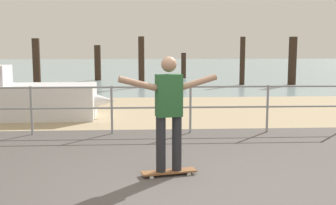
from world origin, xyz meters
The scene contains 12 objects.
beach_strip centered at (0.00, 7.00, 0.00)m, with size 24.00×6.00×0.04m, color tan.
sea_surface centered at (0.00, 35.00, 0.00)m, with size 72.00×50.00×0.04m, color #849EA3.
railing_fence centered at (-1.18, 3.60, 0.70)m, with size 10.16×0.05×1.05m.
sailboat centered at (-3.82, 5.68, 0.52)m, with size 4.99×1.57×5.28m.
skateboard centered at (-0.13, 0.63, 0.07)m, with size 0.82×0.38×0.08m.
skateboarder centered at (-0.13, 0.63, 1.02)m, with size 1.43×0.42×1.65m.
groyne_post_0 centered at (-5.56, 14.73, 1.14)m, with size 0.35×0.35×2.27m, color #332319.
groyne_post_1 centered at (-3.09, 18.23, 0.99)m, with size 0.36×0.36×1.97m, color #332319.
groyne_post_2 centered at (-0.61, 13.97, 1.17)m, with size 0.28×0.28×2.34m, color #332319.
groyne_post_3 centered at (1.86, 19.55, 0.76)m, with size 0.29×0.29×1.52m, color #332319.
groyne_post_4 centered at (4.33, 15.02, 1.18)m, with size 0.25×0.25×2.36m, color #332319.
groyne_post_5 centered at (6.81, 14.93, 1.18)m, with size 0.40×0.40×2.37m, color #332319.
Camera 1 is at (-0.47, -5.18, 1.86)m, focal length 44.34 mm.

